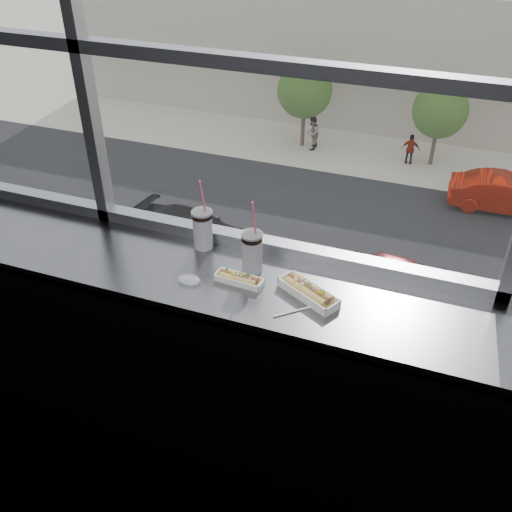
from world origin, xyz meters
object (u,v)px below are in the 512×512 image
(hotdog_tray_right, at_px, (309,291))
(pedestrian_a, at_px, (312,130))
(car_near_c, at_px, (402,271))
(tree_center, at_px, (440,111))
(soda_cup_left, at_px, (203,227))
(loose_straw, at_px, (298,310))
(car_far_b, at_px, (507,189))
(hotdog_tray_left, at_px, (239,278))
(soda_cup_right, at_px, (252,250))
(car_near_b, at_px, (194,226))
(wrapper, at_px, (189,280))
(tree_left, at_px, (305,91))
(pedestrian_b, at_px, (411,146))

(hotdog_tray_right, height_order, pedestrian_a, hotdog_tray_right)
(car_near_c, distance_m, tree_center, 12.18)
(car_near_c, xyz_separation_m, tree_center, (-0.12, 12.00, 2.09))
(soda_cup_left, bearing_deg, loose_straw, -28.22)
(car_far_b, distance_m, car_near_c, 8.79)
(hotdog_tray_left, relative_size, car_far_b, 0.03)
(soda_cup_right, height_order, car_near_b, soda_cup_right)
(wrapper, bearing_deg, soda_cup_left, 101.58)
(hotdog_tray_left, distance_m, hotdog_tray_right, 0.32)
(soda_cup_right, bearing_deg, loose_straw, -36.41)
(car_far_b, height_order, tree_left, tree_left)
(soda_cup_right, relative_size, car_far_b, 0.06)
(hotdog_tray_right, bearing_deg, car_near_b, 147.78)
(soda_cup_left, height_order, soda_cup_right, soda_cup_left)
(hotdog_tray_right, distance_m, tree_center, 29.71)
(hotdog_tray_left, xyz_separation_m, wrapper, (-0.22, -0.08, -0.01))
(loose_straw, relative_size, tree_center, 0.05)
(tree_left, bearing_deg, pedestrian_b, -3.33)
(hotdog_tray_right, bearing_deg, soda_cup_right, -170.04)
(hotdog_tray_left, bearing_deg, car_near_b, 121.61)
(hotdog_tray_right, height_order, soda_cup_right, soda_cup_right)
(pedestrian_b, distance_m, tree_center, 2.35)
(car_near_b, height_order, tree_left, tree_left)
(tree_center, bearing_deg, pedestrian_a, -176.98)
(loose_straw, bearing_deg, car_far_b, 40.91)
(loose_straw, distance_m, pedestrian_b, 30.18)
(soda_cup_right, xyz_separation_m, car_near_c, (-0.11, 16.18, -11.23))
(wrapper, bearing_deg, soda_cup_right, 38.46)
(car_far_b, bearing_deg, pedestrian_b, 50.88)
(hotdog_tray_left, bearing_deg, car_near_c, 93.68)
(soda_cup_right, bearing_deg, wrapper, -141.54)
(soda_cup_right, xyz_separation_m, tree_center, (-0.23, 28.18, -9.14))
(soda_cup_left, distance_m, pedestrian_a, 30.56)
(tree_center, bearing_deg, wrapper, -90.01)
(hotdog_tray_right, relative_size, car_far_b, 0.05)
(soda_cup_right, distance_m, tree_center, 29.63)
(car_near_c, xyz_separation_m, pedestrian_a, (-6.80, 11.65, 0.22))
(car_near_b, bearing_deg, soda_cup_left, -144.94)
(soda_cup_left, xyz_separation_m, car_near_c, (0.18, 16.08, -11.23))
(pedestrian_a, bearing_deg, car_far_b, 70.73)
(hotdog_tray_right, distance_m, soda_cup_left, 0.64)
(wrapper, xyz_separation_m, tree_left, (-7.34, 28.37, -8.83))
(car_near_b, height_order, car_far_b, car_far_b)
(hotdog_tray_right, relative_size, tree_center, 0.07)
(car_near_b, xyz_separation_m, pedestrian_a, (1.87, 11.65, 0.08))
(car_near_b, bearing_deg, hotdog_tray_left, -144.49)
(pedestrian_a, xyz_separation_m, pedestrian_b, (5.54, -0.01, -0.15))
(car_near_c, bearing_deg, tree_center, 5.34)
(car_near_b, height_order, pedestrian_b, car_near_b)
(pedestrian_a, distance_m, pedestrian_b, 5.54)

